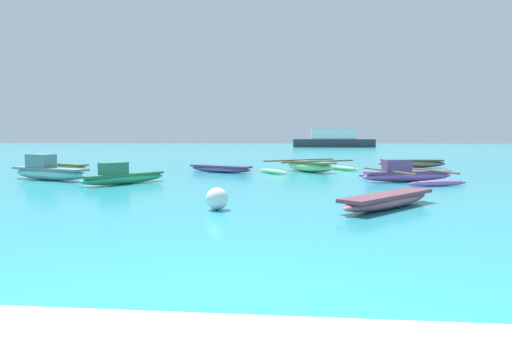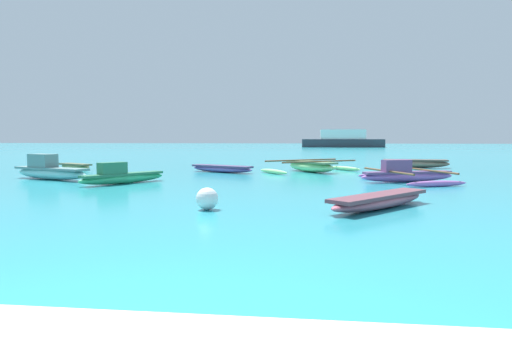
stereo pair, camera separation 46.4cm
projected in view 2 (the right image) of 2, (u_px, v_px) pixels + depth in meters
name	position (u px, v px, depth m)	size (l,w,h in m)	color
moored_boat_0	(406.00, 175.00, 16.11)	(3.51, 4.07, 0.79)	#A961B3
moored_boat_1	(50.00, 171.00, 17.09)	(3.74, 2.06, 0.95)	#8ED2D1
moored_boat_2	(121.00, 176.00, 15.49)	(2.22, 3.01, 0.74)	#33B171
moored_boat_3	(222.00, 168.00, 20.54)	(3.26, 2.14, 0.32)	#71569F
moored_boat_4	(380.00, 200.00, 10.08)	(2.66, 3.04, 0.32)	#AA5467
moored_boat_5	(311.00, 166.00, 20.75)	(4.68, 4.27, 0.55)	#96DE8A
moored_boat_6	(75.00, 166.00, 22.36)	(2.21, 1.57, 0.30)	#829058
moored_boat_7	(415.00, 163.00, 23.60)	(3.46, 0.98, 0.43)	#8E6A57
mooring_buoy_0	(207.00, 199.00, 9.89)	(0.49, 0.49, 0.49)	white
distant_ferry	(343.00, 140.00, 73.97)	(13.09, 2.88, 2.88)	#2D333D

